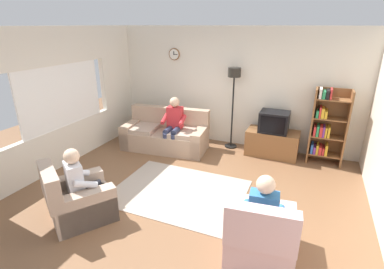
% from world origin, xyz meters
% --- Properties ---
extents(ground_plane, '(12.00, 12.00, 0.00)m').
position_xyz_m(ground_plane, '(0.00, 0.00, 0.00)').
color(ground_plane, brown).
extents(back_wall_assembly, '(6.20, 0.17, 2.70)m').
position_xyz_m(back_wall_assembly, '(-0.00, 2.66, 1.35)').
color(back_wall_assembly, silver).
rests_on(back_wall_assembly, ground_plane).
extents(left_wall_assembly, '(0.12, 5.80, 2.70)m').
position_xyz_m(left_wall_assembly, '(-2.86, 0.03, 1.34)').
color(left_wall_assembly, silver).
rests_on(left_wall_assembly, ground_plane).
extents(couch, '(1.98, 1.08, 0.90)m').
position_xyz_m(couch, '(-1.30, 1.69, 0.31)').
color(couch, tan).
rests_on(couch, ground_plane).
extents(tv_stand, '(1.10, 0.56, 0.56)m').
position_xyz_m(tv_stand, '(1.03, 2.25, 0.28)').
color(tv_stand, brown).
rests_on(tv_stand, ground_plane).
extents(tv, '(0.60, 0.49, 0.44)m').
position_xyz_m(tv, '(1.03, 2.23, 0.78)').
color(tv, black).
rests_on(tv, tv_stand).
extents(bookshelf, '(0.68, 0.36, 1.56)m').
position_xyz_m(bookshelf, '(2.04, 2.32, 0.78)').
color(bookshelf, brown).
rests_on(bookshelf, ground_plane).
extents(floor_lamp, '(0.28, 0.28, 1.85)m').
position_xyz_m(floor_lamp, '(0.08, 2.35, 1.45)').
color(floor_lamp, black).
rests_on(floor_lamp, ground_plane).
extents(armchair_near_window, '(1.15, 1.18, 0.90)m').
position_xyz_m(armchair_near_window, '(-1.25, -1.16, 0.29)').
color(armchair_near_window, tan).
rests_on(armchair_near_window, ground_plane).
extents(armchair_near_bookshelf, '(0.89, 0.96, 0.90)m').
position_xyz_m(armchair_near_bookshelf, '(1.37, -0.88, 0.29)').
color(armchair_near_bookshelf, beige).
rests_on(armchair_near_bookshelf, ground_plane).
extents(area_rug, '(2.20, 1.70, 0.01)m').
position_xyz_m(area_rug, '(-0.20, 0.05, 0.01)').
color(area_rug, '#AD9E8E').
rests_on(area_rug, ground_plane).
extents(person_on_couch, '(0.54, 0.57, 1.24)m').
position_xyz_m(person_on_couch, '(-1.04, 1.58, 0.70)').
color(person_on_couch, red).
rests_on(person_on_couch, ground_plane).
extents(person_in_left_armchair, '(0.61, 0.64, 1.12)m').
position_xyz_m(person_in_left_armchair, '(-1.20, -1.09, 0.60)').
color(person_in_left_armchair, silver).
rests_on(person_in_left_armchair, ground_plane).
extents(person_in_right_armchair, '(0.54, 0.57, 1.12)m').
position_xyz_m(person_in_right_armchair, '(1.36, -0.79, 0.60)').
color(person_in_right_armchair, '#3372B2').
rests_on(person_in_right_armchair, ground_plane).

